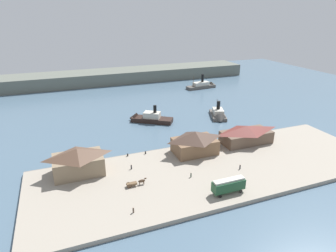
{
  "coord_description": "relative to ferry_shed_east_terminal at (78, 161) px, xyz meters",
  "views": [
    {
      "loc": [
        -41.81,
        -90.29,
        46.28
      ],
      "look_at": [
        -1.69,
        13.79,
        2.0
      ],
      "focal_mm": 31.11,
      "sensor_mm": 36.0,
      "label": 1
    }
  ],
  "objects": [
    {
      "name": "pedestrian_near_west_shed",
      "position": [
        10.31,
        -23.63,
        -3.38
      ],
      "size": [
        0.38,
        0.38,
        1.52
      ],
      "color": "#4C3D33",
      "rests_on": "quay_promenade"
    },
    {
      "name": "quay_promenade",
      "position": [
        39.29,
        -11.68,
        -4.67
      ],
      "size": [
        110.0,
        36.0,
        1.2
      ],
      "primitive_type": "cube",
      "color": "#9E9384",
      "rests_on": "ground"
    },
    {
      "name": "pedestrian_walking_west",
      "position": [
        30.05,
        -14.07,
        -3.38
      ],
      "size": [
        0.37,
        0.37,
        1.51
      ],
      "color": "#3D4C42",
      "rests_on": "quay_promenade"
    },
    {
      "name": "ferry_moored_west",
      "position": [
        64.74,
        29.6,
        -3.89
      ],
      "size": [
        10.97,
        16.38,
        9.62
      ],
      "color": "#514C47",
      "rests_on": "ground"
    },
    {
      "name": "ferry_moored_east",
      "position": [
        84.89,
        82.79,
        -3.67
      ],
      "size": [
        21.36,
        7.4,
        10.55
      ],
      "color": "#514C47",
      "rests_on": "ground"
    },
    {
      "name": "ferry_shed_customs_shed",
      "position": [
        37.91,
        -0.23,
        -0.1
      ],
      "size": [
        14.41,
        9.75,
        7.81
      ],
      "color": "brown",
      "rests_on": "quay_promenade"
    },
    {
      "name": "ferry_shed_east_terminal",
      "position": [
        0.0,
        0.0,
        0.0
      ],
      "size": [
        14.45,
        9.99,
        8.02
      ],
      "color": "#847056",
      "rests_on": "quay_promenade"
    },
    {
      "name": "mooring_post_east",
      "position": [
        22.02,
        4.88,
        -3.62
      ],
      "size": [
        0.44,
        0.44,
        0.9
      ],
      "primitive_type": "cylinder",
      "color": "black",
      "rests_on": "quay_promenade"
    },
    {
      "name": "ferry_mid_harbor",
      "position": [
        32.89,
        37.22,
        -3.7
      ],
      "size": [
        19.46,
        15.58,
        9.39
      ],
      "color": "black",
      "rests_on": "ground"
    },
    {
      "name": "ground_plane",
      "position": [
        39.29,
        10.32,
        -5.27
      ],
      "size": [
        320.0,
        320.0,
        0.0
      ],
      "primitive_type": "plane",
      "color": "slate"
    },
    {
      "name": "mooring_post_center_east",
      "position": [
        15.99,
        5.43,
        -3.62
      ],
      "size": [
        0.44,
        0.44,
        0.9
      ],
      "primitive_type": "cylinder",
      "color": "black",
      "rests_on": "quay_promenade"
    },
    {
      "name": "pedestrian_walking_east",
      "position": [
        46.04,
        -15.23,
        -3.36
      ],
      "size": [
        0.38,
        0.38,
        1.55
      ],
      "color": "#232328",
      "rests_on": "quay_promenade"
    },
    {
      "name": "horse_cart",
      "position": [
        13.93,
        -12.6,
        -3.14
      ],
      "size": [
        5.72,
        1.3,
        1.87
      ],
      "color": "brown",
      "rests_on": "quay_promenade"
    },
    {
      "name": "ferry_shed_west_terminal",
      "position": [
        59.04,
        0.43,
        -0.72
      ],
      "size": [
        18.56,
        8.95,
        6.59
      ],
      "color": "brown",
      "rests_on": "quay_promenade"
    },
    {
      "name": "seawall_edge",
      "position": [
        39.29,
        6.72,
        -4.77
      ],
      "size": [
        110.0,
        0.8,
        1.0
      ],
      "primitive_type": "cube",
      "color": "gray",
      "rests_on": "ground"
    },
    {
      "name": "pedestrian_near_east_shed",
      "position": [
        15.02,
        -3.31,
        -3.34
      ],
      "size": [
        0.39,
        0.39,
        1.59
      ],
      "color": "#232328",
      "rests_on": "quay_promenade"
    },
    {
      "name": "far_headland",
      "position": [
        39.29,
        120.32,
        -1.27
      ],
      "size": [
        180.0,
        24.0,
        8.0
      ],
      "primitive_type": "cube",
      "color": "#60665B",
      "rests_on": "ground"
    },
    {
      "name": "street_tram",
      "position": [
        35.9,
        -24.69,
        -1.65
      ],
      "size": [
        9.01,
        2.79,
        4.12
      ],
      "color": "#1E4C2D",
      "rests_on": "quay_promenade"
    }
  ]
}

